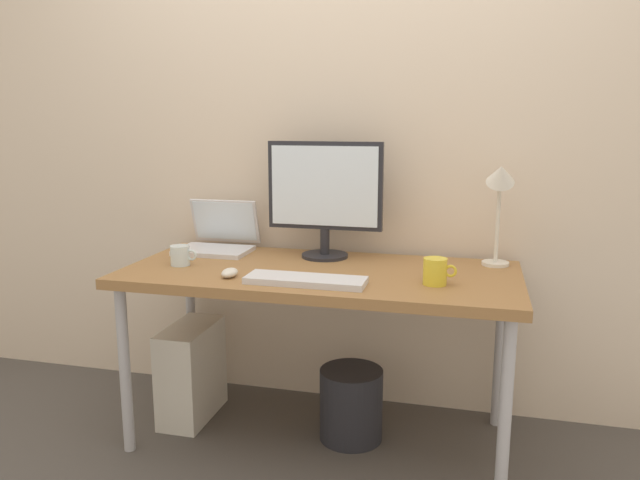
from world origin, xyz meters
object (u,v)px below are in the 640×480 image
Objects in this scene: coffee_mug at (435,271)px; glass_cup at (181,255)px; computer_tower at (191,372)px; monitor at (325,193)px; desk at (320,284)px; mouse at (230,273)px; desk_lamp at (500,190)px; keyboard at (305,280)px; laptop at (219,238)px; wastebasket at (351,404)px.

coffee_mug is 1.03m from glass_cup.
glass_cup is 0.27× the size of computer_tower.
glass_cup is 0.56m from computer_tower.
desk is at bearing -80.97° from monitor.
mouse reaches higher than desk.
desk is 0.37m from mouse.
monitor reaches higher than glass_cup.
monitor is at bearing 28.24° from glass_cup.
desk_lamp is at bearing 8.26° from computer_tower.
desk_lamp is 4.88× the size of mouse.
mouse is 0.75× the size of coffee_mug.
computer_tower is at bearing 157.48° from keyboard.
glass_cup is (-0.03, -0.31, -0.02)m from laptop.
desk_lamp is 1.46× the size of wastebasket.
desk is 0.48m from coffee_mug.
glass_cup reaches higher than wastebasket.
laptop is at bearing 155.93° from desk.
computer_tower is (-1.05, 0.15, -0.56)m from coffee_mug.
wastebasket is (0.70, 0.09, -0.61)m from glass_cup.
glass_cup is (-1.25, -0.29, -0.27)m from desk_lamp.
keyboard is at bearing -119.24° from wastebasket.
laptop is 0.50m from mouse.
laptop is 1.07× the size of wastebasket.
desk_lamp is at bearing 13.01° from glass_cup.
glass_cup is (-0.57, 0.14, 0.03)m from keyboard.
monitor reaches higher than desk_lamp.
keyboard is 1.05× the size of computer_tower.
desk_lamp is 1.10m from mouse.
keyboard reaches higher than computer_tower.
desk is 0.80m from desk_lamp.
mouse is at bearing -153.17° from wastebasket.
wastebasket is (-0.55, -0.20, -0.88)m from desk_lamp.
glass_cup is (-0.57, -0.07, 0.10)m from desk.
desk is 4.85× the size of laptop.
laptop is at bearing 83.79° from glass_cup.
desk_lamp is at bearing 17.99° from desk.
desk is at bearing -24.07° from laptop.
keyboard is (-0.68, -0.43, -0.30)m from desk_lamp.
laptop reaches higher than wastebasket.
monitor reaches higher than mouse.
monitor reaches higher than coffee_mug.
desk_lamp is (1.21, -0.02, 0.25)m from laptop.
mouse is at bearing -156.95° from desk_lamp.
monitor is 0.89m from wastebasket.
monitor is 4.11× the size of coffee_mug.
glass_cup is (-1.03, 0.04, -0.01)m from coffee_mug.
desk is 0.58m from glass_cup.
mouse is at bearing -61.83° from laptop.
coffee_mug reaches higher than wastebasket.
desk_lamp is 1.05× the size of computer_tower.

